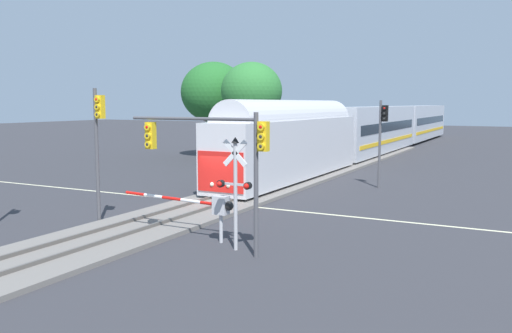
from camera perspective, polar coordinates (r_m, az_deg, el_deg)
The scene contains 12 objects.
ground_plane at distance 28.49m, azimuth -3.79°, elevation -3.95°, with size 220.00×220.00×0.00m, color #333338.
road_centre_stripe at distance 28.49m, azimuth -3.79°, elevation -3.94°, with size 44.00×0.20×0.01m.
railway_track at distance 28.47m, azimuth -3.79°, elevation -3.76°, with size 4.40×80.00×0.32m.
commuter_train at distance 57.17m, azimuth 12.70°, elevation 4.02°, with size 3.04×66.83×5.16m.
crossing_gate_near at distance 20.62m, azimuth -4.92°, elevation -4.11°, with size 5.13×0.40×1.80m.
crossing_signal_mast at distance 19.12m, azimuth -2.25°, elevation -1.62°, with size 1.36×0.44×4.09m.
crossing_gate_far at distance 35.86m, azimuth -2.93°, elevation 0.56°, with size 5.95×0.40×1.80m.
traffic_signal_far_side at distance 34.20m, azimuth 13.22°, elevation 3.83°, with size 0.53×0.38×5.45m.
traffic_signal_median at distance 24.18m, azimuth -16.39°, elevation 3.33°, with size 0.53×0.38×5.91m.
traffic_signal_near_right at distance 18.84m, azimuth -4.33°, elevation 2.13°, with size 5.66×0.38×4.97m.
oak_behind_train at distance 48.21m, azimuth -0.47°, elevation 8.00°, with size 5.44×5.44×8.90m.
pine_left_background at distance 53.02m, azimuth -4.50°, elevation 7.84°, with size 6.40×6.40×9.26m.
Camera 1 is at (14.53, -23.93, 5.27)m, focal length 37.76 mm.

